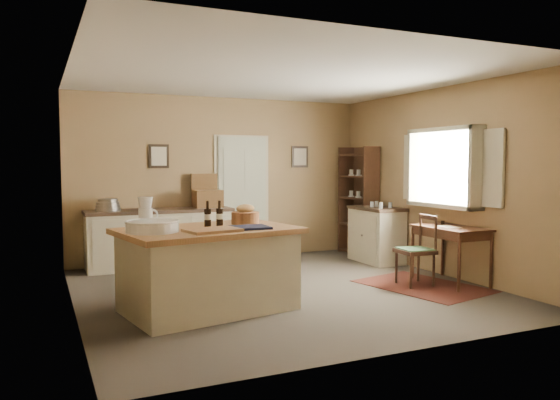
{
  "coord_description": "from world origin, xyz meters",
  "views": [
    {
      "loc": [
        -2.84,
        -6.24,
        1.63
      ],
      "look_at": [
        -0.04,
        0.02,
        1.15
      ],
      "focal_mm": 35.0,
      "sensor_mm": 36.0,
      "label": 1
    }
  ],
  "objects_px": {
    "writing_desk": "(451,234)",
    "shelving_unit": "(360,201)",
    "work_island": "(207,267)",
    "right_cabinet": "(376,234)",
    "sideboard": "(161,236)",
    "desk_chair": "(415,251)"
  },
  "relations": [
    {
      "from": "work_island",
      "to": "sideboard",
      "type": "height_order",
      "value": "work_island"
    },
    {
      "from": "writing_desk",
      "to": "desk_chair",
      "type": "xyz_separation_m",
      "value": [
        -0.51,
        0.09,
        -0.22
      ]
    },
    {
      "from": "work_island",
      "to": "shelving_unit",
      "type": "xyz_separation_m",
      "value": [
        3.51,
        2.43,
        0.46
      ]
    },
    {
      "from": "work_island",
      "to": "right_cabinet",
      "type": "relative_size",
      "value": 2.06
    },
    {
      "from": "work_island",
      "to": "writing_desk",
      "type": "xyz_separation_m",
      "value": [
        3.36,
        -0.04,
        0.19
      ]
    },
    {
      "from": "sideboard",
      "to": "desk_chair",
      "type": "bearing_deg",
      "value": -43.83
    },
    {
      "from": "writing_desk",
      "to": "shelving_unit",
      "type": "height_order",
      "value": "shelving_unit"
    },
    {
      "from": "work_island",
      "to": "shelving_unit",
      "type": "bearing_deg",
      "value": 24.53
    },
    {
      "from": "shelving_unit",
      "to": "writing_desk",
      "type": "bearing_deg",
      "value": -93.47
    },
    {
      "from": "right_cabinet",
      "to": "shelving_unit",
      "type": "bearing_deg",
      "value": 78.41
    },
    {
      "from": "work_island",
      "to": "sideboard",
      "type": "distance_m",
      "value": 2.73
    },
    {
      "from": "work_island",
      "to": "shelving_unit",
      "type": "distance_m",
      "value": 4.29
    },
    {
      "from": "sideboard",
      "to": "writing_desk",
      "type": "distance_m",
      "value": 4.31
    },
    {
      "from": "writing_desk",
      "to": "desk_chair",
      "type": "bearing_deg",
      "value": 169.57
    },
    {
      "from": "right_cabinet",
      "to": "shelving_unit",
      "type": "height_order",
      "value": "shelving_unit"
    },
    {
      "from": "work_island",
      "to": "right_cabinet",
      "type": "xyz_separation_m",
      "value": [
        3.36,
        1.7,
        -0.02
      ]
    },
    {
      "from": "right_cabinet",
      "to": "shelving_unit",
      "type": "relative_size",
      "value": 0.52
    },
    {
      "from": "work_island",
      "to": "right_cabinet",
      "type": "distance_m",
      "value": 3.76
    },
    {
      "from": "writing_desk",
      "to": "shelving_unit",
      "type": "distance_m",
      "value": 2.49
    },
    {
      "from": "work_island",
      "to": "desk_chair",
      "type": "xyz_separation_m",
      "value": [
        2.85,
        0.05,
        -0.03
      ]
    },
    {
      "from": "work_island",
      "to": "sideboard",
      "type": "bearing_deg",
      "value": 78.56
    },
    {
      "from": "work_island",
      "to": "shelving_unit",
      "type": "height_order",
      "value": "shelving_unit"
    }
  ]
}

